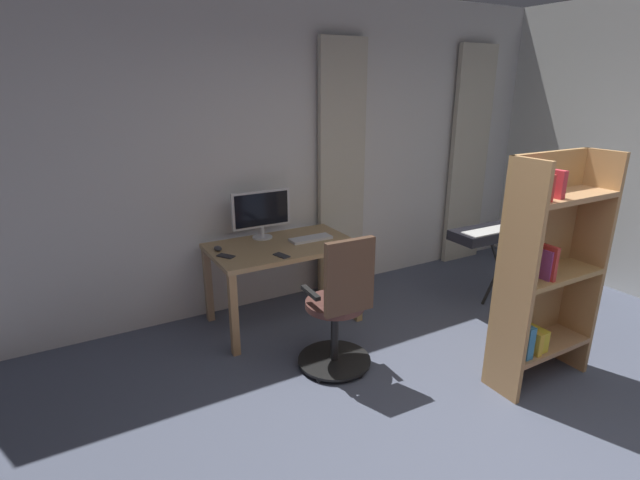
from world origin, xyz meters
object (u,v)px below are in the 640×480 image
(desk, at_px, (283,255))
(computer_monitor, at_px, (261,211))
(computer_keyboard, at_px, (311,239))
(computer_mouse, at_px, (218,248))
(office_chair, at_px, (340,311))
(bookshelf, at_px, (542,273))
(cell_phone_by_monitor, at_px, (282,256))
(piano_keyboard, at_px, (504,232))
(cell_phone_face_up, at_px, (226,256))

(desk, distance_m, computer_monitor, 0.44)
(computer_keyboard, bearing_deg, computer_mouse, -9.56)
(computer_monitor, bearing_deg, computer_mouse, 16.41)
(desk, xyz_separation_m, office_chair, (-0.02, 0.92, -0.15))
(desk, bearing_deg, bookshelf, 125.93)
(cell_phone_by_monitor, bearing_deg, piano_keyboard, 153.80)
(cell_phone_by_monitor, xyz_separation_m, cell_phone_face_up, (0.40, -0.21, 0.00))
(office_chair, height_order, cell_phone_face_up, office_chair)
(cell_phone_by_monitor, bearing_deg, computer_monitor, -111.36)
(computer_mouse, bearing_deg, computer_monitor, -163.59)
(computer_keyboard, distance_m, computer_mouse, 0.82)
(computer_monitor, height_order, cell_phone_face_up, computer_monitor)
(computer_monitor, bearing_deg, desk, 107.07)
(computer_monitor, relative_size, piano_keyboard, 0.47)
(computer_monitor, relative_size, computer_mouse, 5.46)
(desk, xyz_separation_m, cell_phone_by_monitor, (0.13, 0.27, 0.10))
(cell_phone_face_up, xyz_separation_m, piano_keyboard, (-2.54, 0.62, -0.02))
(desk, xyz_separation_m, computer_keyboard, (-0.27, 0.01, 0.11))
(office_chair, distance_m, computer_mouse, 1.21)
(cell_phone_face_up, bearing_deg, computer_monitor, -179.02)
(desk, xyz_separation_m, computer_monitor, (0.08, -0.26, 0.35))
(cell_phone_by_monitor, distance_m, bookshelf, 1.94)
(office_chair, height_order, computer_keyboard, office_chair)
(office_chair, xyz_separation_m, computer_keyboard, (-0.25, -0.90, 0.26))
(desk, distance_m, bookshelf, 2.06)
(computer_mouse, height_order, piano_keyboard, piano_keyboard)
(computer_keyboard, height_order, cell_phone_by_monitor, computer_keyboard)
(cell_phone_by_monitor, distance_m, cell_phone_face_up, 0.45)
(computer_keyboard, bearing_deg, office_chair, 74.32)
(desk, bearing_deg, computer_mouse, -12.79)
(desk, height_order, bookshelf, bookshelf)
(computer_keyboard, bearing_deg, cell_phone_face_up, 2.93)
(office_chair, xyz_separation_m, piano_keyboard, (-1.99, -0.24, 0.23))
(cell_phone_by_monitor, bearing_deg, cell_phone_face_up, -43.41)
(cell_phone_face_up, bearing_deg, desk, 152.24)
(computer_monitor, distance_m, computer_keyboard, 0.50)
(cell_phone_by_monitor, height_order, bookshelf, bookshelf)
(computer_monitor, height_order, bookshelf, bookshelf)
(cell_phone_by_monitor, bearing_deg, computer_mouse, -59.30)
(computer_monitor, bearing_deg, computer_keyboard, 142.37)
(office_chair, distance_m, bookshelf, 1.44)
(piano_keyboard, bearing_deg, desk, -17.65)
(cell_phone_face_up, distance_m, bookshelf, 2.37)
(desk, bearing_deg, computer_monitor, -72.93)
(desk, bearing_deg, piano_keyboard, 161.48)
(office_chair, distance_m, computer_keyboard, 0.97)
(computer_monitor, bearing_deg, office_chair, 94.84)
(office_chair, distance_m, piano_keyboard, 2.02)
(piano_keyboard, bearing_deg, office_chair, 7.80)
(office_chair, bearing_deg, bookshelf, -30.25)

